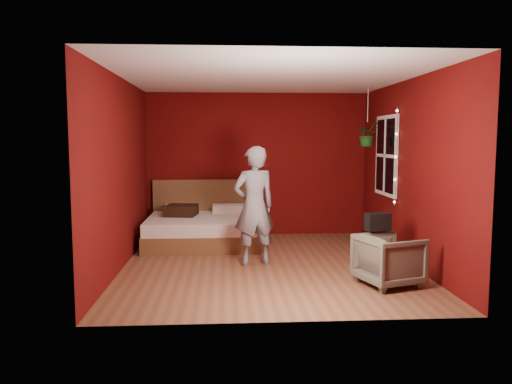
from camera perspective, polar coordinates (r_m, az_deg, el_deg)
name	(u,v)px	position (r m, az deg, el deg)	size (l,w,h in m)	color
floor	(267,264)	(7.12, 1.30, -8.25)	(4.50, 4.50, 0.00)	brown
room_walls	(268,145)	(6.90, 1.33, 5.39)	(4.04, 4.54, 2.62)	#560B09
window	(386,156)	(8.19, 14.64, 4.04)	(0.05, 0.97, 1.27)	white
fairy_lights	(396,157)	(7.68, 15.68, 3.89)	(0.04, 0.04, 1.45)	silver
bed	(204,228)	(8.50, -5.97, -4.09)	(1.87, 1.59, 1.03)	brown
person	(254,206)	(6.96, -0.21, -1.60)	(0.61, 0.40, 1.66)	gray
armchair	(389,260)	(6.27, 14.97, -7.51)	(0.66, 0.68, 0.62)	#5A5647
handbag	(378,222)	(6.45, 13.74, -3.32)	(0.31, 0.15, 0.22)	black
throw_pillow	(181,210)	(8.57, -8.54, -2.08)	(0.50, 0.50, 0.18)	black
hanging_plant	(367,134)	(8.33, 12.59, 6.47)	(0.43, 0.40, 0.96)	silver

